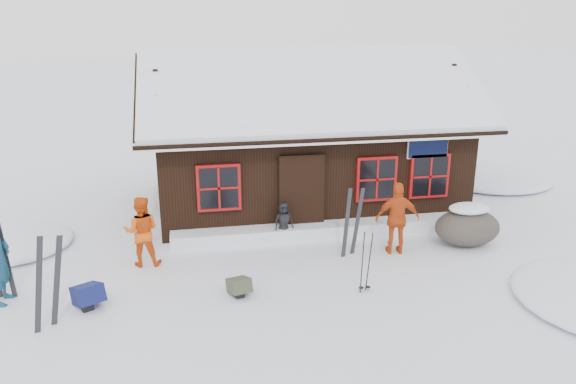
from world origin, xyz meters
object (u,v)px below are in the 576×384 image
Objects in this scene: ski_pair_left at (48,284)px; skier_orange_left at (142,231)px; skier_orange_right at (397,218)px; ski_poles at (366,263)px; backpack_olive at (239,288)px; backpack_blue at (88,298)px; skier_crouched at (284,222)px; boulder at (467,226)px.

skier_orange_left is at bearing 38.34° from ski_pair_left.
ski_pair_left is (-7.11, -1.89, -0.01)m from skier_orange_right.
backpack_olive is at bearing 173.00° from ski_poles.
backpack_blue is at bearing 163.91° from backpack_olive.
ski_pair_left is (-4.70, -3.05, 0.35)m from skier_crouched.
skier_crouched is at bearing 111.89° from ski_poles.
skier_orange_right is at bearing 5.36° from backpack_olive.
skier_orange_right reaches higher than skier_crouched.
skier_orange_right is 7.36m from ski_pair_left.
boulder is at bearing -23.78° from skier_crouched.
skier_orange_right is 1.08× the size of boulder.
boulder is 3.06× the size of backpack_olive.
skier_orange_left is 1.60× the size of skier_crouched.
skier_crouched is (3.26, 0.73, -0.29)m from skier_orange_left.
ski_poles is at bearing -32.64° from backpack_blue.
ski_pair_left is 1.05m from backpack_blue.
backpack_blue is at bearing 65.75° from skier_orange_left.
ski_poles is at bearing -149.89° from boulder.
backpack_blue reaches higher than backpack_olive.
backpack_blue is at bearing -160.37° from skier_crouched.
skier_orange_right reaches higher than ski_poles.
backpack_blue is at bearing 19.14° from skier_orange_right.
skier_orange_left is 2.74m from ski_pair_left.
skier_orange_left reaches higher than skier_crouched.
ski_pair_left is (-1.44, -2.33, 0.05)m from skier_orange_left.
skier_orange_right is 2.70m from skier_crouched.
skier_orange_right is at bearing -5.01° from ski_pair_left.
skier_orange_left is at bearing 154.56° from ski_poles.
skier_crouched is 4.37m from boulder.
skier_crouched is at bearing 13.12° from ski_pair_left.
skier_orange_left is 3.35m from skier_crouched.
skier_crouched is 1.56× the size of backpack_blue.
backpack_blue is at bearing 175.82° from ski_poles.
skier_crouched is 3.04m from ski_poles.
backpack_olive is at bearing 141.42° from skier_orange_left.
ski_poles is 2.54m from backpack_olive.
skier_crouched reaches higher than backpack_olive.
boulder is at bearing -177.75° from skier_orange_left.
ski_pair_left reaches higher than boulder.
ski_pair_left reaches higher than backpack_blue.
ski_pair_left is 3.46× the size of backpack_olive.
ski_pair_left is (-8.95, -2.05, 0.38)m from boulder.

